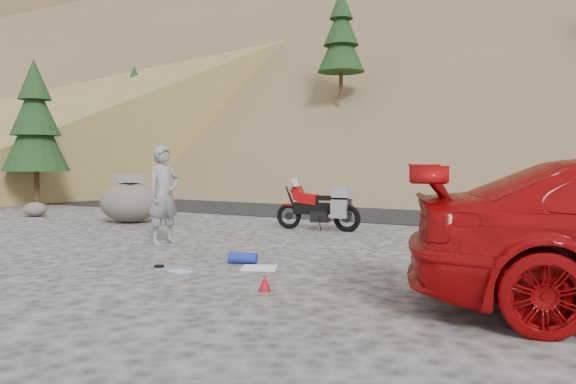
% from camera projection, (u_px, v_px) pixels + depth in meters
% --- Properties ---
extents(ground, '(140.00, 140.00, 0.00)m').
position_uv_depth(ground, '(210.00, 251.00, 9.80)').
color(ground, '#3C3937').
rests_on(ground, ground).
extents(road, '(120.00, 7.00, 0.05)m').
position_uv_depth(road, '(389.00, 211.00, 17.56)').
color(road, black).
rests_on(road, ground).
extents(hillside, '(120.00, 73.00, 46.72)m').
position_uv_depth(hillside, '(530.00, 41.00, 44.46)').
color(hillside, brown).
rests_on(hillside, ground).
extents(conifer_verge, '(2.20, 2.20, 5.04)m').
position_uv_depth(conifer_verge, '(35.00, 122.00, 19.05)').
color(conifer_verge, '#3D2316').
rests_on(conifer_verge, ground).
extents(motorcycle, '(2.01, 0.75, 1.20)m').
position_uv_depth(motorcycle, '(322.00, 208.00, 12.73)').
color(motorcycle, black).
rests_on(motorcycle, ground).
extents(man, '(0.56, 0.75, 1.87)m').
position_uv_depth(man, '(164.00, 244.00, 10.72)').
color(man, gray).
rests_on(man, ground).
extents(boulder, '(1.89, 1.73, 1.21)m').
position_uv_depth(boulder, '(130.00, 202.00, 14.36)').
color(boulder, '#544E48').
rests_on(boulder, ground).
extents(small_rock, '(0.84, 0.79, 0.41)m').
position_uv_depth(small_rock, '(35.00, 209.00, 15.90)').
color(small_rock, '#544E48').
rests_on(small_rock, ground).
extents(gear_white_cloth, '(0.65, 0.62, 0.02)m').
position_uv_depth(gear_white_cloth, '(259.00, 268.00, 8.25)').
color(gear_white_cloth, white).
rests_on(gear_white_cloth, ground).
extents(gear_blue_mat, '(0.47, 0.31, 0.17)m').
position_uv_depth(gear_blue_mat, '(243.00, 258.00, 8.63)').
color(gear_blue_mat, '#192A9B').
rests_on(gear_blue_mat, ground).
extents(gear_funnel, '(0.19, 0.19, 0.20)m').
position_uv_depth(gear_funnel, '(265.00, 283.00, 6.79)').
color(gear_funnel, '#AB0B16').
rests_on(gear_funnel, ground).
extents(gear_glove_b, '(0.13, 0.10, 0.04)m').
position_uv_depth(gear_glove_b, '(159.00, 266.00, 8.32)').
color(gear_glove_b, black).
rests_on(gear_glove_b, ground).
extents(gear_blue_cloth, '(0.35, 0.28, 0.01)m').
position_uv_depth(gear_blue_cloth, '(180.00, 271.00, 7.99)').
color(gear_blue_cloth, '#94B6E5').
rests_on(gear_blue_cloth, ground).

